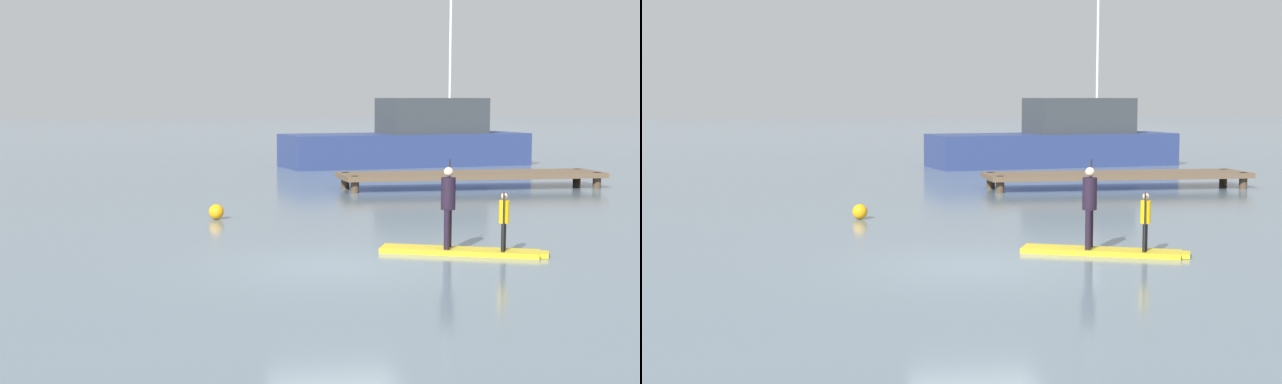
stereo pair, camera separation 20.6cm
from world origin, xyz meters
TOP-DOWN VIEW (x-y plane):
  - ground_plane at (0.00, 0.00)m, footprint 240.00×240.00m
  - paddleboard_near at (2.76, 0.82)m, footprint 3.30×1.96m
  - paddler_adult at (2.47, 0.96)m, footprint 0.39×0.48m
  - paddler_child_solo at (3.48, 0.48)m, footprint 0.27×0.38m
  - fishing_boat_white_large at (8.39, 24.58)m, footprint 11.64×4.95m
  - floating_dock at (7.46, 13.82)m, footprint 9.16×2.17m
  - mooring_buoy_near at (-1.79, 7.09)m, footprint 0.39×0.39m

SIDE VIEW (x-z plane):
  - ground_plane at x=0.00m, z-range 0.00..0.00m
  - paddleboard_near at x=2.76m, z-range 0.00..0.10m
  - mooring_buoy_near at x=-1.79m, z-range 0.00..0.39m
  - floating_dock at x=7.46m, z-range 0.18..0.73m
  - paddler_child_solo at x=3.48m, z-range 0.16..1.35m
  - paddler_adult at x=2.47m, z-range 0.15..1.95m
  - fishing_boat_white_large at x=8.39m, z-range -4.07..6.38m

